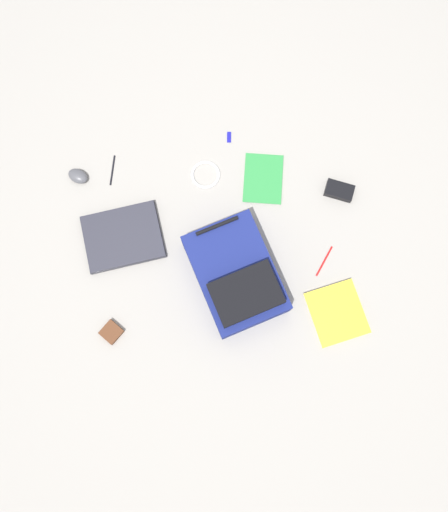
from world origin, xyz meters
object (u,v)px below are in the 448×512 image
at_px(book_blue, 337,313).
at_px(power_brick, 339,191).
at_px(book_red, 263,179).
at_px(cable_coil, 205,175).
at_px(computer_mouse, 78,176).
at_px(pen_black, 112,170).
at_px(pen_blue, 324,261).
at_px(backpack, 237,277).
at_px(earbud_pouch, 111,332).
at_px(laptop, 123,237).
at_px(usb_stick, 229,137).

height_order(book_blue, power_brick, power_brick).
bearing_deg(power_brick, book_red, 156.66).
bearing_deg(cable_coil, computer_mouse, 167.76).
xyz_separation_m(pen_black, pen_blue, (0.81, -0.62, -0.00)).
relative_size(backpack, earbud_pouch, 6.44).
relative_size(laptop, computer_mouse, 3.67).
xyz_separation_m(cable_coil, power_brick, (0.56, -0.21, 0.01)).
height_order(power_brick, pen_black, power_brick).
height_order(pen_black, earbud_pouch, earbud_pouch).
height_order(backpack, book_blue, backpack).
distance_m(backpack, laptop, 0.53).
relative_size(book_red, computer_mouse, 2.98).
bearing_deg(backpack, usb_stick, 79.13).
height_order(cable_coil, pen_black, cable_coil).
relative_size(book_blue, usb_stick, 4.97).
xyz_separation_m(power_brick, usb_stick, (-0.41, 0.37, -0.01)).
distance_m(pen_black, earbud_pouch, 0.72).
relative_size(pen_black, earbud_pouch, 1.84).
height_order(cable_coil, usb_stick, cable_coil).
relative_size(power_brick, usb_stick, 2.40).
relative_size(pen_black, usb_stick, 2.75).
bearing_deg(book_red, laptop, -169.80).
bearing_deg(book_red, pen_black, 162.92).
height_order(book_blue, cable_coil, book_blue).
bearing_deg(computer_mouse, pen_blue, -81.66).
bearing_deg(pen_black, backpack, -55.37).
bearing_deg(pen_blue, earbud_pouch, -174.81).
bearing_deg(power_brick, earbud_pouch, -161.14).
bearing_deg(book_blue, computer_mouse, 138.16).
height_order(cable_coil, pen_blue, cable_coil).
distance_m(laptop, book_red, 0.67).
relative_size(power_brick, pen_black, 0.87).
relative_size(earbud_pouch, usb_stick, 1.50).
height_order(backpack, usb_stick, backpack).
height_order(earbud_pouch, usb_stick, earbud_pouch).
distance_m(backpack, computer_mouse, 0.84).
height_order(cable_coil, power_brick, power_brick).
relative_size(pen_blue, usb_stick, 2.89).
bearing_deg(book_blue, book_red, 103.24).
xyz_separation_m(power_brick, pen_blue, (-0.15, -0.29, -0.01)).
distance_m(laptop, pen_blue, 0.88).
distance_m(laptop, usb_stick, 0.66).
xyz_separation_m(book_blue, earbud_pouch, (-0.94, 0.14, 0.00)).
distance_m(book_blue, book_red, 0.67).
bearing_deg(computer_mouse, earbud_pouch, -137.75).
distance_m(computer_mouse, cable_coil, 0.57).
bearing_deg(book_blue, cable_coil, 118.59).
relative_size(book_blue, book_red, 0.94).
xyz_separation_m(book_red, cable_coil, (-0.25, 0.08, -0.00)).
height_order(backpack, book_red, backpack).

